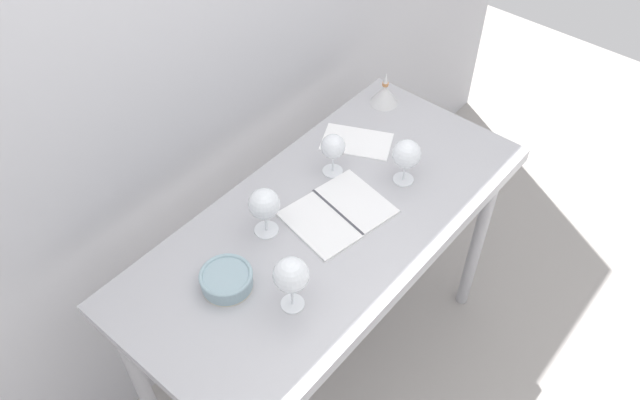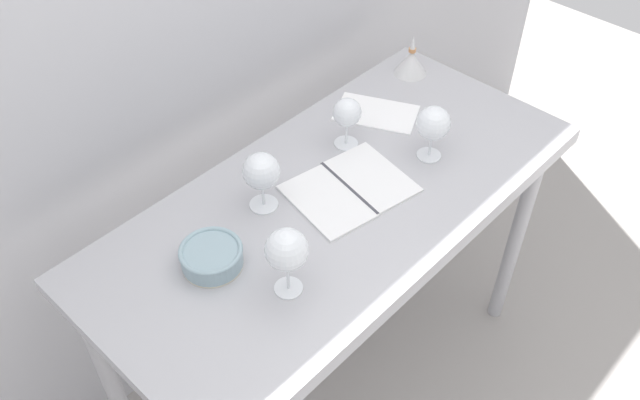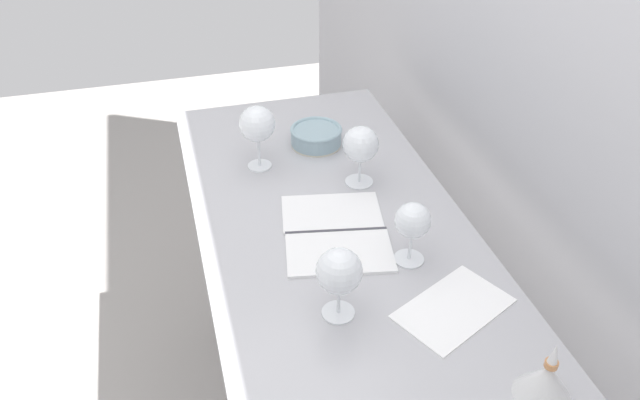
% 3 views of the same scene
% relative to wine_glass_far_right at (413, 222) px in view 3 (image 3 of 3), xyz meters
% --- Properties ---
extents(back_wall, '(3.80, 0.04, 2.60)m').
position_rel_wine_glass_far_right_xyz_m(back_wall, '(-0.17, 0.37, 0.29)').
color(back_wall, '#B8B8BD').
rests_on(back_wall, ground_plane).
extents(steel_counter, '(1.40, 0.65, 0.90)m').
position_rel_wine_glass_far_right_xyz_m(steel_counter, '(-0.17, -0.13, -0.21)').
color(steel_counter, '#ADADB2').
rests_on(steel_counter, ground_plane).
extents(wine_glass_far_right, '(0.08, 0.08, 0.15)m').
position_rel_wine_glass_far_right_xyz_m(wine_glass_far_right, '(0.00, 0.00, 0.00)').
color(wine_glass_far_right, white).
rests_on(wine_glass_far_right, steel_counter).
extents(wine_glass_near_left, '(0.10, 0.10, 0.18)m').
position_rel_wine_glass_far_right_xyz_m(wine_glass_near_left, '(-0.48, -0.25, 0.02)').
color(wine_glass_near_left, white).
rests_on(wine_glass_near_left, steel_counter).
extents(wine_glass_near_right, '(0.09, 0.09, 0.16)m').
position_rel_wine_glass_far_right_xyz_m(wine_glass_near_right, '(0.12, -0.20, 0.00)').
color(wine_glass_near_right, white).
rests_on(wine_glass_near_right, steel_counter).
extents(wine_glass_far_left, '(0.10, 0.10, 0.17)m').
position_rel_wine_glass_far_right_xyz_m(wine_glass_far_left, '(-0.33, -0.01, 0.01)').
color(wine_glass_far_left, white).
rests_on(wine_glass_far_left, steel_counter).
extents(open_notebook, '(0.35, 0.30, 0.01)m').
position_rel_wine_glass_far_right_xyz_m(open_notebook, '(-0.14, -0.13, -0.10)').
color(open_notebook, white).
rests_on(open_notebook, steel_counter).
extents(tasting_sheet_upper, '(0.24, 0.28, 0.00)m').
position_rel_wine_glass_far_right_xyz_m(tasting_sheet_upper, '(0.17, 0.03, -0.10)').
color(tasting_sheet_upper, white).
rests_on(tasting_sheet_upper, steel_counter).
extents(tasting_bowl, '(0.15, 0.15, 0.06)m').
position_rel_wine_glass_far_right_xyz_m(tasting_bowl, '(-0.55, -0.07, -0.08)').
color(tasting_bowl, beige).
rests_on(tasting_bowl, steel_counter).
extents(decanter_funnel, '(0.11, 0.11, 0.13)m').
position_rel_wine_glass_far_right_xyz_m(decanter_funnel, '(0.41, 0.09, -0.07)').
color(decanter_funnel, silver).
rests_on(decanter_funnel, steel_counter).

